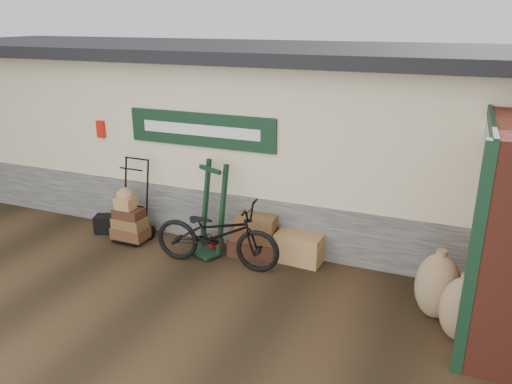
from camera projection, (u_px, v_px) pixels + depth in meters
ground at (193, 267)px, 7.74m from camera, size 80.00×80.00×0.00m
station_building at (259, 130)px, 9.59m from camera, size 14.40×4.10×3.20m
porter_trolley at (134, 199)px, 8.54m from camera, size 0.73×0.55×1.44m
green_barrow at (211, 209)px, 7.98m from camera, size 0.69×0.65×1.52m
suitcase_stack at (255, 235)px, 8.06m from camera, size 0.81×0.54×0.69m
wicker_hamper at (300, 247)px, 7.88m from camera, size 0.75×0.51×0.47m
black_trunk at (105, 224)px, 8.95m from camera, size 0.40×0.37×0.32m
bicycle at (217, 230)px, 7.63m from camera, size 0.87×2.07×1.17m
burlap_sack_left at (437, 286)px, 6.32m from camera, size 0.62×0.54×0.89m
burlap_sack_right at (462, 310)px, 5.88m from camera, size 0.54×0.46×0.83m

